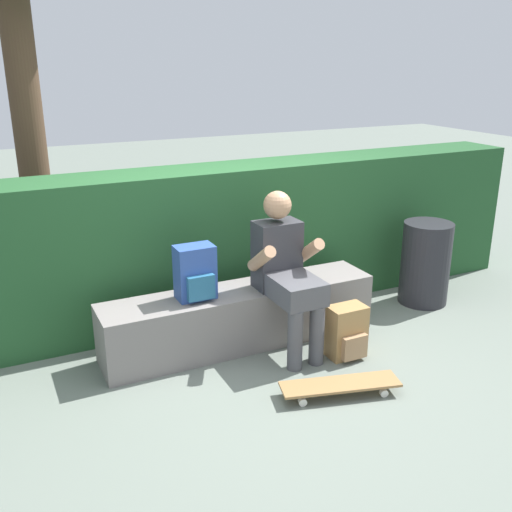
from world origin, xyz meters
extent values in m
plane|color=slate|center=(0.00, 0.00, 0.00)|extent=(24.00, 24.00, 0.00)
cube|color=slate|center=(0.00, 0.33, 0.23)|extent=(2.16, 0.43, 0.46)
cube|color=#333338|center=(0.28, 0.26, 0.72)|extent=(0.34, 0.22, 0.52)
sphere|color=tan|center=(0.28, 0.26, 1.10)|extent=(0.21, 0.21, 0.21)
cube|color=#4C4C51|center=(0.28, -0.05, 0.54)|extent=(0.32, 0.40, 0.17)
cylinder|color=#4C4C51|center=(0.19, -0.20, 0.23)|extent=(0.11, 0.11, 0.46)
cylinder|color=#4C4C51|center=(0.37, -0.20, 0.23)|extent=(0.11, 0.11, 0.46)
cylinder|color=tan|center=(0.08, 0.12, 0.76)|extent=(0.09, 0.33, 0.27)
cylinder|color=tan|center=(0.48, 0.12, 0.76)|extent=(0.09, 0.33, 0.27)
cube|color=olive|center=(0.29, -0.63, 0.08)|extent=(0.82, 0.40, 0.02)
cylinder|color=silver|center=(0.58, -0.63, 0.03)|extent=(0.06, 0.04, 0.05)
cylinder|color=silver|center=(0.54, -0.78, 0.03)|extent=(0.06, 0.04, 0.05)
cylinder|color=silver|center=(0.04, -0.49, 0.03)|extent=(0.06, 0.04, 0.05)
cylinder|color=silver|center=(0.00, -0.63, 0.03)|extent=(0.06, 0.04, 0.05)
cube|color=#2D4C99|center=(-0.36, 0.33, 0.66)|extent=(0.28, 0.18, 0.40)
cube|color=#256086|center=(-0.36, 0.21, 0.58)|extent=(0.20, 0.05, 0.18)
cube|color=#A37A47|center=(0.63, -0.19, 0.20)|extent=(0.28, 0.18, 0.40)
cube|color=#A77D56|center=(0.63, -0.31, 0.12)|extent=(0.20, 0.05, 0.18)
cube|color=#224F28|center=(0.27, 0.99, 0.64)|extent=(5.61, 0.53, 1.28)
cylinder|color=#473323|center=(-1.23, 1.95, 1.67)|extent=(0.26, 0.26, 3.34)
cylinder|color=#232328|center=(1.84, 0.35, 0.38)|extent=(0.44, 0.44, 0.75)
camera|label=1|loc=(-1.69, -3.41, 2.14)|focal=40.78mm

